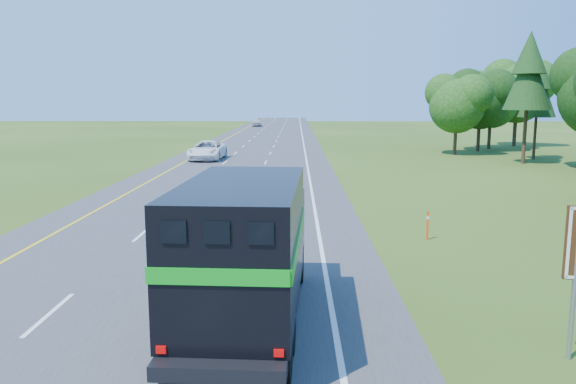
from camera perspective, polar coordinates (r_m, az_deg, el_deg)
name	(u,v)px	position (r m, az deg, el deg)	size (l,w,h in m)	color
road	(248,159)	(53.20, -4.08, 3.35)	(15.00, 260.00, 0.04)	#38383A
lane_markings	(248,159)	(53.20, -4.08, 3.37)	(11.15, 260.00, 0.01)	yellow
horse_truck	(247,247)	(13.67, -4.24, -5.63)	(2.96, 8.35, 3.65)	black
white_suv	(207,150)	(52.99, -8.19, 4.22)	(2.90, 6.29, 1.75)	white
far_car	(257,122)	(120.82, -3.20, 7.08)	(2.03, 5.03, 1.71)	#B1B0B8
delineator	(428,225)	(23.05, 14.00, -3.22)	(0.09, 0.05, 1.16)	#FF460D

